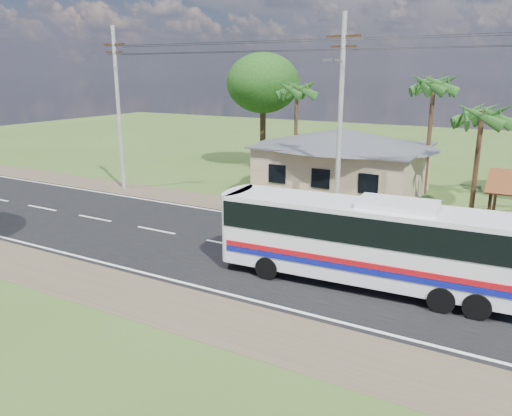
{
  "coord_description": "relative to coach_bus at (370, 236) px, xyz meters",
  "views": [
    {
      "loc": [
        12.32,
        -19.08,
        8.05
      ],
      "look_at": [
        0.96,
        1.0,
        1.73
      ],
      "focal_mm": 35.0,
      "sensor_mm": 36.0,
      "label": 1
    }
  ],
  "objects": [
    {
      "name": "palm_far",
      "position": [
        -11.26,
        17.36,
        4.66
      ],
      "size": [
        2.8,
        2.8,
        7.7
      ],
      "color": "#47301E",
      "rests_on": "ground"
    },
    {
      "name": "coach_bus",
      "position": [
        0.0,
        0.0,
        0.0
      ],
      "size": [
        11.51,
        3.11,
        3.54
      ],
      "rotation": [
        0.0,
        0.0,
        0.06
      ],
      "color": "silver",
      "rests_on": "ground"
    },
    {
      "name": "ground",
      "position": [
        -7.26,
        1.36,
        -2.02
      ],
      "size": [
        120.0,
        120.0,
        0.0
      ],
      "primitive_type": "plane",
      "color": "#354D1B",
      "rests_on": "ground"
    },
    {
      "name": "motorcycle",
      "position": [
        -3.7,
        7.51,
        -1.59
      ],
      "size": [
        1.73,
        0.87,
        0.87
      ],
      "primitive_type": "imported",
      "rotation": [
        0.0,
        0.0,
        1.39
      ],
      "color": "black",
      "rests_on": "ground"
    },
    {
      "name": "house",
      "position": [
        -6.26,
        14.36,
        0.62
      ],
      "size": [
        12.4,
        10.0,
        5.0
      ],
      "color": "tan",
      "rests_on": "ground"
    },
    {
      "name": "road",
      "position": [
        -7.26,
        1.36,
        -2.01
      ],
      "size": [
        120.0,
        16.0,
        0.03
      ],
      "color": "black",
      "rests_on": "ground"
    },
    {
      "name": "tree_behind_house",
      "position": [
        -15.26,
        19.36,
        5.09
      ],
      "size": [
        6.0,
        6.0,
        9.61
      ],
      "color": "#47301E",
      "rests_on": "ground"
    },
    {
      "name": "utility_poles",
      "position": [
        -4.59,
        7.85,
        3.75
      ],
      "size": [
        32.8,
        2.22,
        11.0
      ],
      "color": "#9E9E99",
      "rests_on": "ground"
    },
    {
      "name": "palm_near",
      "position": [
        2.24,
        12.36,
        3.69
      ],
      "size": [
        2.8,
        2.8,
        6.7
      ],
      "color": "#47301E",
      "rests_on": "ground"
    },
    {
      "name": "palm_mid",
      "position": [
        -1.26,
        16.86,
        5.14
      ],
      "size": [
        2.8,
        2.8,
        8.2
      ],
      "color": "#47301E",
      "rests_on": "ground"
    }
  ]
}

